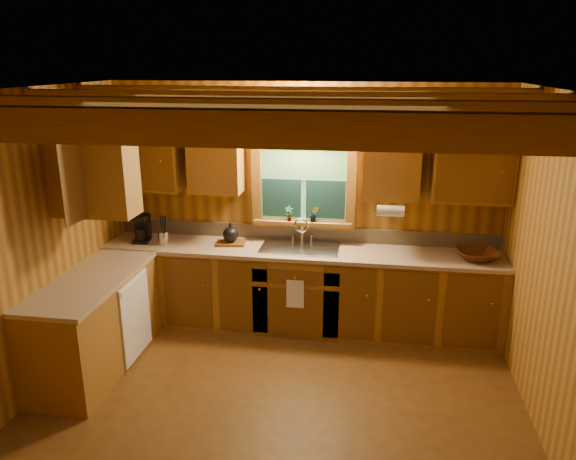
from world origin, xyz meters
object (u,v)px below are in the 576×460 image
(sink, at_px, (300,252))
(wicker_basket, at_px, (477,255))
(cutting_board, at_px, (231,243))
(coffee_maker, at_px, (142,228))

(sink, xyz_separation_m, wicker_basket, (1.80, -0.06, 0.09))
(cutting_board, relative_size, wicker_basket, 0.73)
(sink, height_order, coffee_maker, sink)
(sink, bearing_deg, coffee_maker, -179.18)
(sink, xyz_separation_m, coffee_maker, (-1.75, -0.03, 0.19))
(sink, height_order, wicker_basket, sink)
(sink, relative_size, coffee_maker, 2.74)
(coffee_maker, relative_size, wicker_basket, 0.73)
(sink, bearing_deg, cutting_board, 178.63)
(coffee_maker, bearing_deg, cutting_board, -4.91)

